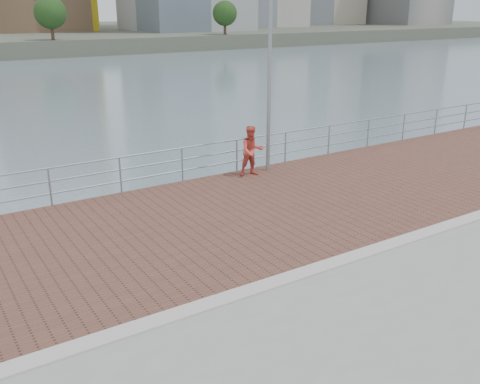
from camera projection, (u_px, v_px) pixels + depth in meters
water at (289, 359)px, 11.70m from camera, size 400.00×400.00×0.00m
brick_lane at (207, 222)px, 13.90m from camera, size 40.00×6.80×0.02m
curb at (292, 277)px, 11.03m from camera, size 40.00×0.40×0.06m
guardrail at (152, 166)px, 16.37m from camera, size 39.06×0.06×1.13m
street_lamp at (279, 29)px, 16.34m from camera, size 0.48×1.39×6.54m
bystander at (252, 151)px, 17.42m from camera, size 0.92×0.78×1.65m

